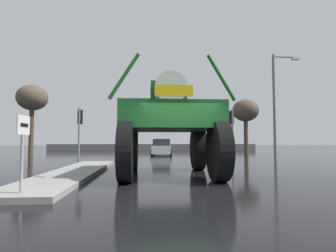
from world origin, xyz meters
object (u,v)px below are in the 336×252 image
oversize_sprayer (169,124)px  bare_tree_right (246,111)px  traffic_signal_near_left (80,123)px  sedan_ahead (162,148)px  bare_tree_left (32,99)px  streetlight_near_right (276,101)px  lane_arrow_sign (23,139)px  traffic_signal_near_right (232,124)px

oversize_sprayer → bare_tree_right: 18.36m
oversize_sprayer → traffic_signal_near_left: (-4.83, 5.88, 0.40)m
oversize_sprayer → traffic_signal_near_left: oversize_sprayer is taller
sedan_ahead → traffic_signal_near_left: bearing=154.3°
bare_tree_left → streetlight_near_right: bearing=-24.2°
traffic_signal_near_left → bare_tree_left: (-6.77, 9.65, 2.89)m
oversize_sprayer → streetlight_near_right: bearing=-48.7°
oversize_sprayer → bare_tree_left: bearing=36.9°
oversize_sprayer → streetlight_near_right: size_ratio=0.79×
bare_tree_left → traffic_signal_near_left: bearing=-54.9°
oversize_sprayer → sedan_ahead: 14.97m
streetlight_near_right → bare_tree_left: streetlight_near_right is taller
lane_arrow_sign → streetlight_near_right: (11.46, 10.92, 2.68)m
traffic_signal_near_right → bare_tree_left: 18.92m
streetlight_near_right → bare_tree_left: size_ratio=1.09×
streetlight_near_right → bare_tree_right: 9.08m
sedan_ahead → bare_tree_right: 9.27m
lane_arrow_sign → traffic_signal_near_right: size_ratio=0.53×
bare_tree_left → oversize_sprayer: bearing=-53.3°
traffic_signal_near_right → bare_tree_left: (-16.02, 9.66, 2.87)m
sedan_ahead → streetlight_near_right: bearing=-133.0°
lane_arrow_sign → streetlight_near_right: streetlight_near_right is taller
lane_arrow_sign → traffic_signal_near_right: bearing=51.1°
bare_tree_left → bare_tree_right: (20.67, 0.26, -0.95)m
traffic_signal_near_left → traffic_signal_near_right: bearing=-0.0°
lane_arrow_sign → streetlight_near_right: bearing=43.6°
lane_arrow_sign → traffic_signal_near_left: traffic_signal_near_left is taller
sedan_ahead → bare_tree_right: bare_tree_right is taller
streetlight_near_right → bare_tree_left: bearing=155.8°
traffic_signal_near_left → lane_arrow_sign: bearing=-83.3°
bare_tree_left → sedan_ahead: bearing=-3.0°
oversize_sprayer → sedan_ahead: oversize_sprayer is taller
traffic_signal_near_right → lane_arrow_sign: bearing=-128.9°
sedan_ahead → bare_tree_left: 13.01m
lane_arrow_sign → sedan_ahead: 19.49m
bare_tree_right → traffic_signal_near_right: bearing=-115.1°
traffic_signal_near_left → traffic_signal_near_right: 9.24m
oversize_sprayer → traffic_signal_near_right: bearing=-36.7°
oversize_sprayer → traffic_signal_near_left: bearing=39.5°
oversize_sprayer → traffic_signal_near_left: 7.62m
sedan_ahead → oversize_sprayer: bearing=-177.0°
lane_arrow_sign → traffic_signal_near_left: 10.12m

